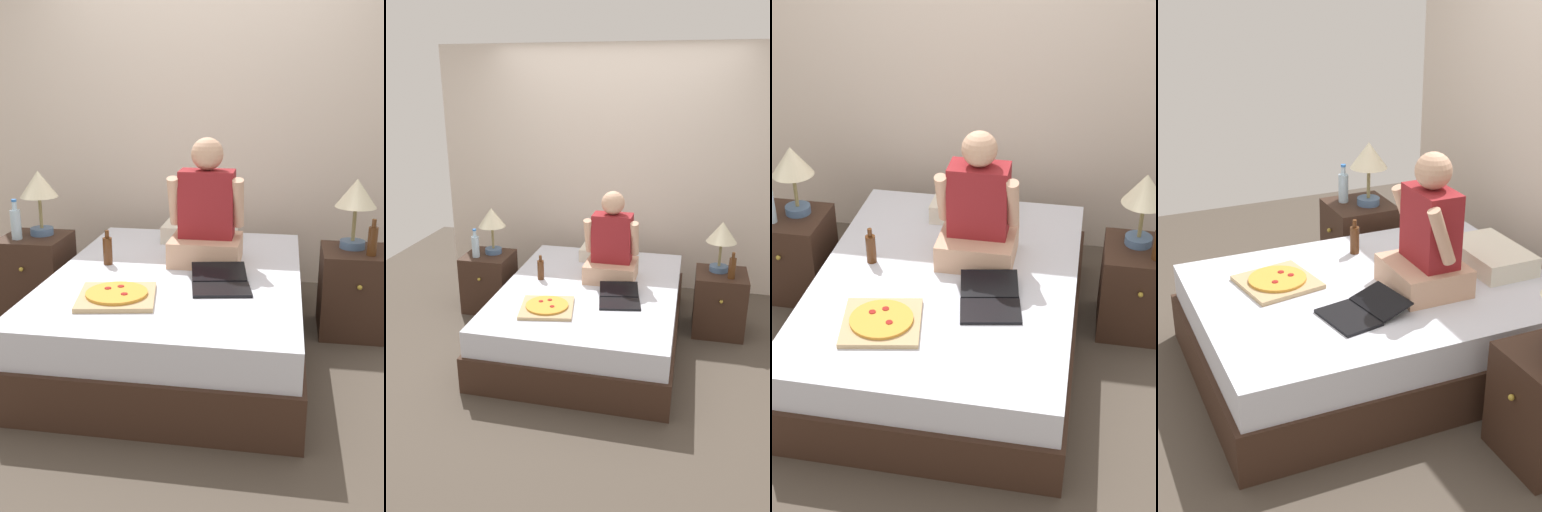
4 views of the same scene
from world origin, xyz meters
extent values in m
plane|color=#4C4238|center=(0.00, 0.00, 0.00)|extent=(5.83, 5.83, 0.00)
cube|color=beige|center=(0.00, 1.39, 1.25)|extent=(3.83, 0.12, 2.50)
cube|color=#382319|center=(0.00, 0.00, 0.14)|extent=(1.51, 2.05, 0.28)
cube|color=silver|center=(0.00, 0.00, 0.38)|extent=(1.46, 1.99, 0.20)
cube|color=#382319|center=(-1.09, 0.39, 0.28)|extent=(0.44, 0.44, 0.56)
sphere|color=gold|center=(-1.09, 0.16, 0.39)|extent=(0.03, 0.03, 0.03)
cylinder|color=#4C6B93|center=(-1.05, 0.44, 0.58)|extent=(0.16, 0.16, 0.05)
cylinder|color=olive|center=(-1.05, 0.44, 0.72)|extent=(0.02, 0.02, 0.22)
cone|color=beige|center=(-1.05, 0.44, 0.92)|extent=(0.26, 0.26, 0.18)
cylinder|color=silver|center=(-1.17, 0.30, 0.66)|extent=(0.07, 0.07, 0.20)
cylinder|color=silver|center=(-1.17, 0.30, 0.79)|extent=(0.03, 0.03, 0.06)
cylinder|color=blue|center=(-1.17, 0.30, 0.83)|extent=(0.04, 0.04, 0.02)
cube|color=#382319|center=(1.09, 0.39, 0.28)|extent=(0.44, 0.44, 0.56)
sphere|color=gold|center=(1.09, 0.16, 0.39)|extent=(0.03, 0.03, 0.03)
cylinder|color=#4C6B93|center=(1.06, 0.44, 0.58)|extent=(0.16, 0.16, 0.05)
cylinder|color=olive|center=(1.06, 0.44, 0.72)|extent=(0.02, 0.02, 0.22)
cone|color=beige|center=(1.06, 0.44, 0.92)|extent=(0.26, 0.26, 0.18)
cylinder|color=#512D14|center=(1.16, 0.29, 0.65)|extent=(0.06, 0.06, 0.18)
cylinder|color=#512D14|center=(1.16, 0.29, 0.76)|extent=(0.03, 0.03, 0.05)
cube|color=silver|center=(0.03, 0.75, 0.55)|extent=(0.52, 0.34, 0.12)
cube|color=tan|center=(0.14, 0.23, 0.57)|extent=(0.44, 0.40, 0.16)
cube|color=maroon|center=(0.14, 0.26, 0.86)|extent=(0.34, 0.20, 0.42)
sphere|color=tan|center=(0.14, 0.26, 1.17)|extent=(0.20, 0.20, 0.20)
cylinder|color=tan|center=(-0.06, 0.21, 0.88)|extent=(0.07, 0.18, 0.32)
cylinder|color=tan|center=(0.34, 0.21, 0.88)|extent=(0.07, 0.18, 0.32)
cube|color=black|center=(0.30, -0.30, 0.50)|extent=(0.35, 0.27, 0.02)
cube|color=black|center=(0.26, -0.09, 0.53)|extent=(0.34, 0.25, 0.06)
cube|color=tan|center=(-0.24, -0.50, 0.50)|extent=(0.46, 0.46, 0.03)
cylinder|color=gold|center=(-0.24, -0.50, 0.52)|extent=(0.33, 0.33, 0.02)
cylinder|color=maroon|center=(-0.30, -0.46, 0.53)|extent=(0.04, 0.04, 0.00)
cylinder|color=maroon|center=(-0.19, -0.53, 0.53)|extent=(0.04, 0.04, 0.00)
cylinder|color=maroon|center=(-0.24, -0.42, 0.53)|extent=(0.04, 0.04, 0.00)
cylinder|color=#4C2811|center=(-0.46, 0.08, 0.57)|extent=(0.06, 0.06, 0.17)
cylinder|color=#4C2811|center=(-0.46, 0.08, 0.68)|extent=(0.03, 0.03, 0.05)
camera|label=1|loc=(0.61, -3.22, 1.58)|focal=40.00mm
camera|label=2|loc=(0.79, -3.83, 2.16)|focal=35.00mm
camera|label=3|loc=(0.72, -3.30, 2.70)|focal=50.00mm
camera|label=4|loc=(3.25, -1.57, 2.27)|focal=50.00mm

